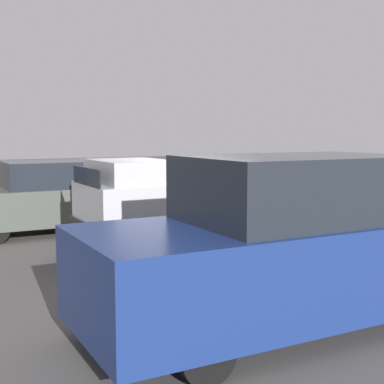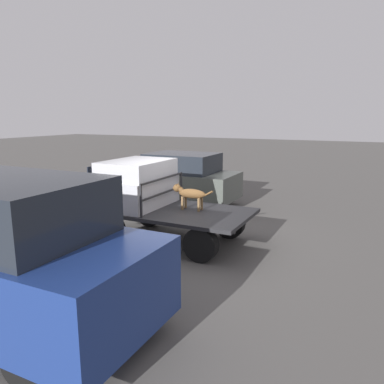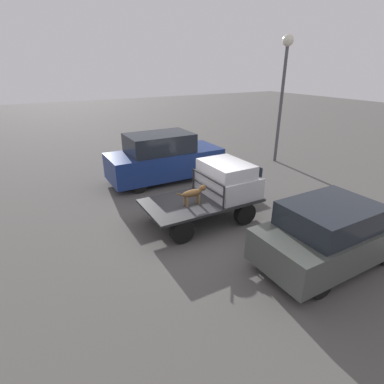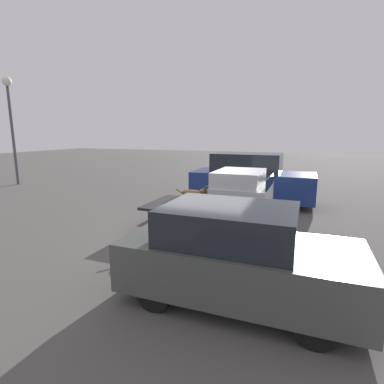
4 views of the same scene
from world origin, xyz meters
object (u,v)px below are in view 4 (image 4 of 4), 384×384
at_px(parked_sedan, 237,255).
at_px(parked_pickup_far, 251,179).
at_px(flatbed_truck, 208,212).
at_px(dog, 194,194).

relative_size(parked_sedan, parked_pickup_far, 0.81).
bearing_deg(flatbed_truck, dog, -152.81).
height_order(flatbed_truck, parked_sedan, parked_sedan).
distance_m(flatbed_truck, parked_sedan, 3.95).
bearing_deg(parked_pickup_far, dog, -100.35).
relative_size(flatbed_truck, parked_pickup_far, 0.74).
bearing_deg(flatbed_truck, parked_sedan, -64.46).
relative_size(flatbed_truck, dog, 3.52).
height_order(parked_sedan, parked_pickup_far, parked_pickup_far).
xyz_separation_m(parked_sedan, parked_pickup_far, (-1.15, 7.68, 0.17)).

